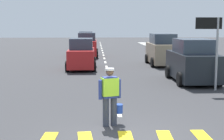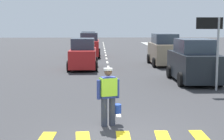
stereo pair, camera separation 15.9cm
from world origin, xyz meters
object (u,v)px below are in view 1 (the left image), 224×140
Objects in this scene: lane_direction_sign at (212,36)px; car_oncoming_third at (86,41)px; car_parked_far at (162,50)px; car_oncoming_lead at (82,55)px; car_oncoming_second at (87,46)px; road_worker at (110,94)px; car_parked_curbside at (192,62)px.

car_oncoming_third is at bearing 103.52° from lane_direction_sign.
car_oncoming_lead is at bearing -160.93° from car_parked_far.
car_parked_far reaches higher than car_oncoming_second.
car_oncoming_second is 1.00× the size of car_oncoming_third.
road_worker is 0.42× the size of car_oncoming_second.
car_parked_curbside is at bearing -42.28° from car_oncoming_lead.
car_oncoming_second is at bearing -87.82° from car_oncoming_third.
car_parked_curbside is at bearing -89.20° from car_parked_far.
road_worker is at bearing -86.80° from car_oncoming_second.
car_oncoming_second is 0.95× the size of car_parked_far.
lane_direction_sign reaches higher than road_worker.
lane_direction_sign is 26.54m from car_oncoming_third.
car_oncoming_second is 8.42m from car_oncoming_lead.
car_oncoming_lead is 18.21m from car_oncoming_third.
lane_direction_sign reaches higher than car_oncoming_third.
car_parked_far is at bearing -69.93° from car_oncoming_third.
car_oncoming_lead is at bearing -89.32° from car_oncoming_third.
car_oncoming_lead is 7.86m from car_parked_curbside.
car_parked_far is at bearing 90.80° from car_parked_curbside.
road_worker is 0.42× the size of car_oncoming_third.
car_oncoming_second is 1.03× the size of car_oncoming_lead.
car_parked_curbside is (5.82, -5.29, 0.09)m from car_oncoming_lead.
car_parked_curbside is at bearing -67.57° from car_oncoming_second.
car_parked_far reaches higher than car_oncoming_lead.
car_parked_curbside is (-0.16, 2.27, -1.39)m from lane_direction_sign.
car_oncoming_second is 8.51m from car_parked_far.
road_worker is at bearing -121.46° from car_parked_curbside.
car_oncoming_lead is (-0.16, -8.42, -0.08)m from car_oncoming_second.
car_oncoming_third is at bearing 110.07° from car_parked_far.
road_worker is 8.59m from car_parked_curbside.
car_oncoming_second is at bearing 93.20° from road_worker.
road_worker is 15.23m from car_parked_far.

